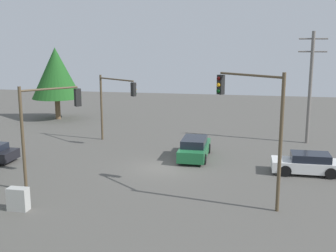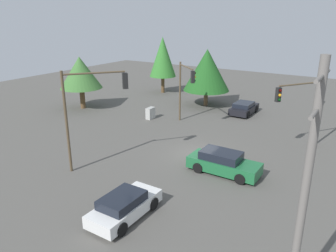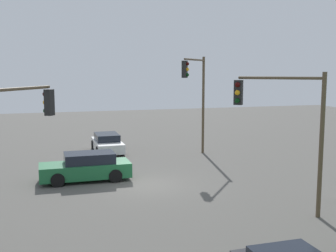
{
  "view_description": "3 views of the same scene",
  "coord_description": "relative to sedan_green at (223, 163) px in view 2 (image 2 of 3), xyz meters",
  "views": [
    {
      "loc": [
        5.52,
        -26.29,
        8.25
      ],
      "look_at": [
        0.81,
        -2.15,
        3.29
      ],
      "focal_mm": 45.0,
      "sensor_mm": 36.0,
      "label": 1
    },
    {
      "loc": [
        20.53,
        10.38,
        10.09
      ],
      "look_at": [
        1.66,
        -1.66,
        2.48
      ],
      "focal_mm": 35.0,
      "sensor_mm": 36.0,
      "label": 2
    },
    {
      "loc": [
        -20.67,
        5.02,
        5.94
      ],
      "look_at": [
        1.62,
        -1.76,
        2.81
      ],
      "focal_mm": 45.0,
      "sensor_mm": 36.0,
      "label": 3
    }
  ],
  "objects": [
    {
      "name": "ground_plane",
      "position": [
        -1.79,
        -2.8,
        -0.73
      ],
      "size": [
        80.0,
        80.0,
        0.0
      ],
      "primitive_type": "plane",
      "color": "#54514C"
    },
    {
      "name": "sedan_green",
      "position": [
        0.0,
        0.0,
        0.0
      ],
      "size": [
        1.97,
        4.78,
        1.51
      ],
      "color": "#1E6638",
      "rests_on": "ground_plane"
    },
    {
      "name": "sedan_dark",
      "position": [
        -14.15,
        -3.73,
        -0.1
      ],
      "size": [
        4.22,
        2.06,
        1.27
      ],
      "rotation": [
        0.0,
        0.0,
        1.57
      ],
      "color": "black",
      "rests_on": "ground_plane"
    },
    {
      "name": "sedan_white",
      "position": [
        7.49,
        -2.29,
        -0.07
      ],
      "size": [
        4.29,
        1.94,
        1.34
      ],
      "rotation": [
        0.0,
        0.0,
        1.57
      ],
      "color": "silver",
      "rests_on": "ground_plane"
    },
    {
      "name": "traffic_signal_main",
      "position": [
        4.07,
        -7.86,
        3.94
      ],
      "size": [
        3.4,
        2.79,
        6.83
      ],
      "rotation": [
        0.0,
        0.0,
        2.47
      ],
      "color": "brown",
      "rests_on": "ground_plane"
    },
    {
      "name": "traffic_signal_cross",
      "position": [
        -6.96,
        3.25,
        3.11
      ],
      "size": [
        3.81,
        2.7,
        5.51
      ],
      "rotation": [
        0.0,
        0.0,
        -0.6
      ],
      "color": "brown",
      "rests_on": "ground_plane"
    },
    {
      "name": "traffic_signal_aux",
      "position": [
        -7.57,
        -7.29,
        3.28
      ],
      "size": [
        2.54,
        2.89,
        5.86
      ],
      "rotation": [
        0.0,
        0.0,
        0.86
      ],
      "color": "brown",
      "rests_on": "ground_plane"
    },
    {
      "name": "utility_pole_tall",
      "position": [
        8.52,
        6.31,
        4.07
      ],
      "size": [
        2.2,
        0.28,
        9.05
      ],
      "color": "slate",
      "rests_on": "ground_plane"
    },
    {
      "name": "electrical_cabinet",
      "position": [
        -7.33,
        -11.17,
        -0.15
      ],
      "size": [
        1.01,
        0.54,
        1.16
      ],
      "primitive_type": "cube",
      "color": "#B2B2AD",
      "rests_on": "ground_plane"
    },
    {
      "name": "tree_far",
      "position": [
        -18.01,
        -16.7,
        4.08
      ],
      "size": [
        3.53,
        3.53,
        7.43
      ],
      "color": "brown",
      "rests_on": "ground_plane"
    },
    {
      "name": "tree_right",
      "position": [
        -6.47,
        -20.0,
        3.31
      ],
      "size": [
        4.65,
        4.65,
        5.81
      ],
      "color": "brown",
      "rests_on": "ground_plane"
    },
    {
      "name": "tree_corner",
      "position": [
        -15.04,
        -8.73,
        3.43
      ],
      "size": [
        5.27,
        5.27,
        6.51
      ],
      "color": "brown",
      "rests_on": "ground_plane"
    }
  ]
}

